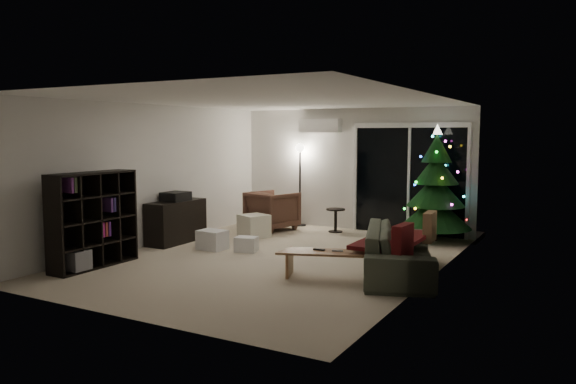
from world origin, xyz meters
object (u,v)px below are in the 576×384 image
object	(u,v)px
media_cabinet	(176,222)
sofa	(399,251)
armchair	(272,210)
christmas_tree	(436,183)
coffee_table	(329,266)
bookshelf	(85,219)

from	to	relation	value
media_cabinet	sofa	bearing A→B (deg)	-4.61
armchair	christmas_tree	size ratio (longest dim) A/B	0.41
media_cabinet	christmas_tree	distance (m)	4.83
armchair	christmas_tree	xyz separation A→B (m)	(3.26, 0.43, 0.67)
coffee_table	sofa	bearing A→B (deg)	29.11
sofa	christmas_tree	world-z (taller)	christmas_tree
media_cabinet	coffee_table	bearing A→B (deg)	-17.85
armchair	sofa	bearing A→B (deg)	162.31
media_cabinet	sofa	world-z (taller)	media_cabinet
sofa	christmas_tree	size ratio (longest dim) A/B	1.07
sofa	christmas_tree	xyz separation A→B (m)	(-0.21, 2.75, 0.74)
sofa	coffee_table	world-z (taller)	sofa
sofa	coffee_table	xyz separation A→B (m)	(-0.71, -0.81, -0.13)
sofa	coffee_table	distance (m)	1.09
sofa	coffee_table	bearing A→B (deg)	120.01
media_cabinet	armchair	world-z (taller)	armchair
bookshelf	christmas_tree	world-z (taller)	christmas_tree
coffee_table	bookshelf	bearing A→B (deg)	175.55
bookshelf	sofa	distance (m)	4.67
bookshelf	armchair	size ratio (longest dim) A/B	1.60
bookshelf	coffee_table	world-z (taller)	bookshelf
bookshelf	sofa	bearing A→B (deg)	-1.16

